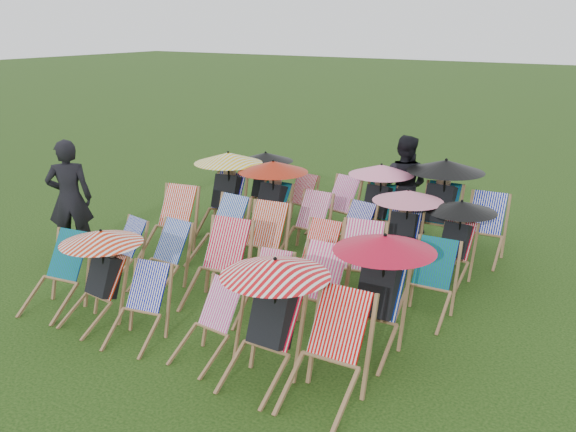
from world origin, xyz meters
The scene contains 33 objects.
ground centered at (0.00, 0.00, 0.00)m, with size 100.00×100.00×0.00m, color black.
deckchair_0 centered at (-1.94, -2.28, 0.47)m, with size 0.73×0.93×0.93m.
deckchair_1 centered at (-1.18, -2.26, 0.61)m, with size 0.98×1.03×1.16m.
deckchair_2 centered at (-0.45, -2.34, 0.42)m, with size 0.69×0.86×0.84m.
deckchair_3 centered at (0.48, -2.24, 0.41)m, with size 0.61×0.80×0.82m.
deckchair_4 centered at (1.27, -2.26, 0.69)m, with size 1.10×1.14×1.30m.
deckchair_5 centered at (1.96, -2.26, 0.51)m, with size 0.71×0.97×1.02m.
deckchair_6 centered at (-2.04, -1.13, 0.41)m, with size 0.68×0.85×0.82m.
deckchair_7 centered at (-1.30, -1.06, 0.44)m, with size 0.62×0.84×0.88m.
deckchair_8 centered at (-0.34, -1.04, 0.51)m, with size 0.80×1.03×1.03m.
deckchair_9 centered at (0.50, -1.17, 0.41)m, with size 0.64×0.82×0.82m.
deckchair_10 centered at (1.12, -1.13, 0.50)m, with size 0.67×0.93×0.99m.
deckchair_11 centered at (1.92, -1.10, 0.70)m, with size 1.12×1.17×1.33m.
deckchair_12 centered at (-2.12, 0.01, 0.51)m, with size 0.82×1.03×1.01m.
deckchair_13 centered at (-1.22, 0.10, 0.49)m, with size 0.71×0.94×0.97m.
deckchair_14 centered at (-0.43, 0.05, 0.49)m, with size 0.77×0.98×0.99m.
deckchair_15 centered at (0.48, 0.03, 0.44)m, with size 0.61×0.83×0.88m.
deckchair_16 centered at (1.14, -0.02, 0.49)m, with size 0.80×1.00×0.98m.
deckchair_17 centered at (2.11, 0.02, 0.46)m, with size 0.64×0.87×0.92m.
deckchair_18 centered at (-2.06, 1.32, 0.73)m, with size 1.17×1.26×1.38m.
deckchair_19 centered at (-1.13, 1.29, 0.71)m, with size 1.14×1.19×1.35m.
deckchair_20 centered at (-0.34, 1.19, 0.46)m, with size 0.61×0.85×0.91m.
deckchair_21 centered at (0.39, 1.27, 0.42)m, with size 0.68×0.85×0.84m.
deckchair_22 centered at (1.24, 1.26, 0.64)m, with size 1.02×1.09×1.21m.
deckchair_23 centered at (1.99, 1.31, 0.61)m, with size 0.97×1.02×1.15m.
deckchair_24 centered at (-2.03, 2.42, 0.64)m, with size 1.01×1.08×1.20m.
deckchair_25 centered at (-1.29, 2.42, 0.42)m, with size 0.63×0.83×0.84m.
deckchair_26 centered at (-0.44, 2.31, 0.47)m, with size 0.76×0.95×0.93m.
deckchair_27 centered at (0.31, 2.33, 0.67)m, with size 1.07×1.11×1.27m.
deckchair_28 centered at (1.33, 2.48, 0.76)m, with size 1.21×1.26×1.44m.
deckchair_29 centered at (2.09, 2.39, 0.49)m, with size 0.70×0.94×0.97m.
person_left centered at (-3.32, -0.86, 0.92)m, with size 0.67×0.44×1.84m, color black.
person_rear centered at (0.55, 2.93, 0.85)m, with size 0.83×0.64×1.70m, color black.
Camera 1 is at (4.56, -7.02, 3.54)m, focal length 40.00 mm.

